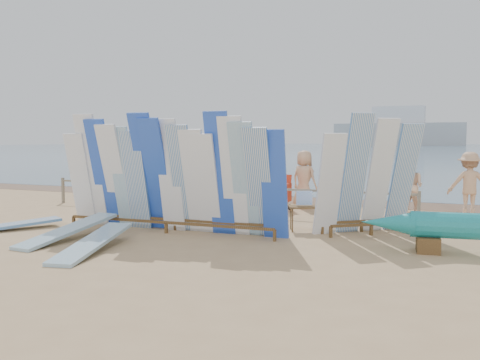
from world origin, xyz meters
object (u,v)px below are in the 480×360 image
at_px(beachgoer_6, 304,179).
at_px(flat_board_b, 68,240).
at_px(flat_board_a, 93,251).
at_px(flat_board_e, 4,231).
at_px(beachgoer_2, 189,182).
at_px(beachgoer_extra_0, 469,183).
at_px(beachgoer_1, 135,174).
at_px(beachgoer_5, 264,176).
at_px(beachgoer_8, 411,186).
at_px(side_surfboard_rack, 368,180).
at_px(beach_chair_right, 250,202).
at_px(main_surfboard_rack, 170,179).
at_px(beachgoer_11, 188,176).
at_px(beachgoer_extra_1, 88,172).
at_px(stroller, 281,197).
at_px(beachgoer_7, 338,183).
at_px(vendor_table, 304,218).
at_px(beach_chair_left, 238,201).

bearing_deg(beachgoer_6, flat_board_b, 85.68).
bearing_deg(flat_board_a, flat_board_e, 151.96).
distance_m(beachgoer_2, beachgoer_extra_0, 8.68).
bearing_deg(beachgoer_2, beachgoer_1, 172.11).
relative_size(beachgoer_extra_0, beachgoer_5, 1.11).
relative_size(beachgoer_6, beachgoer_8, 1.14).
relative_size(side_surfboard_rack, beach_chair_right, 3.28).
bearing_deg(beachgoer_6, beachgoer_5, -19.52).
bearing_deg(main_surfboard_rack, beachgoer_11, 113.60).
relative_size(beachgoer_11, beachgoer_extra_1, 0.90).
relative_size(stroller, beachgoer_11, 0.69).
bearing_deg(flat_board_b, beachgoer_7, 62.26).
bearing_deg(beachgoer_11, beachgoer_extra_0, -73.57).
relative_size(beachgoer_8, beachgoer_5, 0.98).
relative_size(beachgoer_2, beachgoer_extra_0, 0.89).
relative_size(vendor_table, flat_board_a, 0.37).
relative_size(beachgoer_6, beachgoer_1, 1.08).
relative_size(beach_chair_left, beachgoer_extra_0, 0.50).
xyz_separation_m(beachgoer_6, beachgoer_extra_1, (-9.47, 0.62, -0.03)).
distance_m(beachgoer_7, beachgoer_extra_1, 10.66).
height_order(beach_chair_right, beachgoer_7, beachgoer_7).
distance_m(vendor_table, beachgoer_extra_0, 5.94).
bearing_deg(beachgoer_7, beachgoer_11, 111.94).
bearing_deg(flat_board_e, beachgoer_7, 76.28).
bearing_deg(vendor_table, main_surfboard_rack, -178.36).
distance_m(beachgoer_1, beachgoer_extra_1, 2.37).
distance_m(side_surfboard_rack, beachgoer_11, 9.29).
relative_size(flat_board_b, beachgoer_11, 1.64).
xyz_separation_m(stroller, beachgoer_11, (-4.60, 2.27, 0.37)).
height_order(side_surfboard_rack, beachgoer_extra_1, side_surfboard_rack).
xyz_separation_m(beachgoer_1, beachgoer_11, (2.11, 0.48, -0.06)).
bearing_deg(vendor_table, stroller, 94.32).
relative_size(beach_chair_right, beachgoer_7, 0.51).
bearing_deg(side_surfboard_rack, beachgoer_2, 119.77).
relative_size(flat_board_b, beachgoer_5, 1.59).
distance_m(beach_chair_right, beachgoer_7, 2.94).
bearing_deg(flat_board_b, beachgoer_2, 94.29).
height_order(beach_chair_right, beachgoer_8, beachgoer_8).
bearing_deg(beachgoer_extra_0, beach_chair_left, 4.70).
height_order(beach_chair_right, beachgoer_extra_1, beachgoer_extra_1).
distance_m(side_surfboard_rack, beachgoer_extra_0, 4.88).
distance_m(vendor_table, beach_chair_right, 3.93).
height_order(flat_board_a, beachgoer_11, beachgoer_11).
bearing_deg(vendor_table, beachgoer_extra_1, 131.93).
distance_m(side_surfboard_rack, beach_chair_left, 5.26).
height_order(stroller, beachgoer_5, beachgoer_5).
bearing_deg(stroller, beachgoer_1, 162.97).
height_order(flat_board_a, beach_chair_left, beach_chair_left).
bearing_deg(beachgoer_2, beachgoer_7, 42.98).
distance_m(main_surfboard_rack, beachgoer_2, 4.39).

